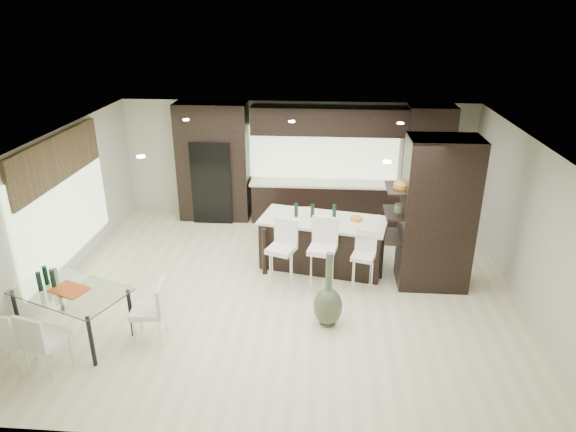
# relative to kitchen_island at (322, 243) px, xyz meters

# --- Properties ---
(ground) EXTENTS (8.00, 8.00, 0.00)m
(ground) POSITION_rel_kitchen_island_xyz_m (-0.64, -0.91, -0.49)
(ground) COLOR beige
(ground) RESTS_ON ground
(back_wall) EXTENTS (8.00, 0.02, 2.70)m
(back_wall) POSITION_rel_kitchen_island_xyz_m (-0.64, 2.59, 0.86)
(back_wall) COLOR beige
(back_wall) RESTS_ON ground
(left_wall) EXTENTS (0.02, 7.00, 2.70)m
(left_wall) POSITION_rel_kitchen_island_xyz_m (-4.64, -0.91, 0.86)
(left_wall) COLOR beige
(left_wall) RESTS_ON ground
(right_wall) EXTENTS (0.02, 7.00, 2.70)m
(right_wall) POSITION_rel_kitchen_island_xyz_m (3.36, -0.91, 0.86)
(right_wall) COLOR beige
(right_wall) RESTS_ON ground
(ceiling) EXTENTS (8.00, 7.00, 0.02)m
(ceiling) POSITION_rel_kitchen_island_xyz_m (-0.64, -0.91, 2.21)
(ceiling) COLOR white
(ceiling) RESTS_ON ground
(window_left) EXTENTS (0.04, 3.20, 1.90)m
(window_left) POSITION_rel_kitchen_island_xyz_m (-4.60, -0.71, 0.86)
(window_left) COLOR #B2D199
(window_left) RESTS_ON left_wall
(window_back) EXTENTS (3.40, 0.04, 1.20)m
(window_back) POSITION_rel_kitchen_island_xyz_m (-0.04, 2.55, 1.06)
(window_back) COLOR #B2D199
(window_back) RESTS_ON back_wall
(stone_accent) EXTENTS (0.08, 3.00, 0.80)m
(stone_accent) POSITION_rel_kitchen_island_xyz_m (-4.57, -0.71, 1.76)
(stone_accent) COLOR brown
(stone_accent) RESTS_ON left_wall
(ceiling_spots) EXTENTS (4.00, 3.00, 0.02)m
(ceiling_spots) POSITION_rel_kitchen_island_xyz_m (-0.64, -0.66, 2.19)
(ceiling_spots) COLOR white
(ceiling_spots) RESTS_ON ceiling
(back_cabinetry) EXTENTS (6.80, 0.68, 2.70)m
(back_cabinetry) POSITION_rel_kitchen_island_xyz_m (-0.14, 2.26, 0.86)
(back_cabinetry) COLOR black
(back_cabinetry) RESTS_ON ground
(refrigerator) EXTENTS (0.90, 0.68, 1.90)m
(refrigerator) POSITION_rel_kitchen_island_xyz_m (-2.54, 2.21, 0.46)
(refrigerator) COLOR black
(refrigerator) RESTS_ON ground
(partition_column) EXTENTS (1.20, 0.80, 2.70)m
(partition_column) POSITION_rel_kitchen_island_xyz_m (1.96, -0.51, 0.86)
(partition_column) COLOR black
(partition_column) RESTS_ON ground
(kitchen_island) EXTENTS (2.50, 1.46, 0.97)m
(kitchen_island) POSITION_rel_kitchen_island_xyz_m (0.00, 0.00, 0.00)
(kitchen_island) COLOR black
(kitchen_island) RESTS_ON ground
(stool_left) EXTENTS (0.57, 0.57, 1.00)m
(stool_left) POSITION_rel_kitchen_island_xyz_m (-0.72, -0.82, 0.01)
(stool_left) COLOR white
(stool_left) RESTS_ON ground
(stool_mid) EXTENTS (0.55, 0.55, 1.04)m
(stool_mid) POSITION_rel_kitchen_island_xyz_m (0.00, -0.83, 0.03)
(stool_mid) COLOR white
(stool_mid) RESTS_ON ground
(stool_right) EXTENTS (0.47, 0.47, 0.87)m
(stool_right) POSITION_rel_kitchen_island_xyz_m (0.72, -0.79, -0.05)
(stool_right) COLOR white
(stool_right) RESTS_ON ground
(bench) EXTENTS (1.29, 0.62, 0.48)m
(bench) POSITION_rel_kitchen_island_xyz_m (-0.57, 0.83, -0.25)
(bench) COLOR black
(bench) RESTS_ON ground
(floor_vase) EXTENTS (0.59, 0.59, 1.25)m
(floor_vase) POSITION_rel_kitchen_island_xyz_m (0.11, -1.94, 0.14)
(floor_vase) COLOR #414D37
(floor_vase) RESTS_ON ground
(dining_table) EXTENTS (1.90, 1.50, 0.81)m
(dining_table) POSITION_rel_kitchen_island_xyz_m (-3.70, -2.56, -0.08)
(dining_table) COLOR white
(dining_table) RESTS_ON ground
(chair_near) EXTENTS (0.60, 0.60, 0.90)m
(chair_near) POSITION_rel_kitchen_island_xyz_m (-3.70, -3.35, -0.04)
(chair_near) COLOR white
(chair_near) RESTS_ON ground
(chair_far) EXTENTS (0.51, 0.51, 0.93)m
(chair_far) POSITION_rel_kitchen_island_xyz_m (-4.22, -3.36, -0.02)
(chair_far) COLOR white
(chair_far) RESTS_ON ground
(chair_end) EXTENTS (0.52, 0.52, 0.89)m
(chair_end) POSITION_rel_kitchen_island_xyz_m (-2.54, -2.56, -0.04)
(chair_end) COLOR white
(chair_end) RESTS_ON ground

